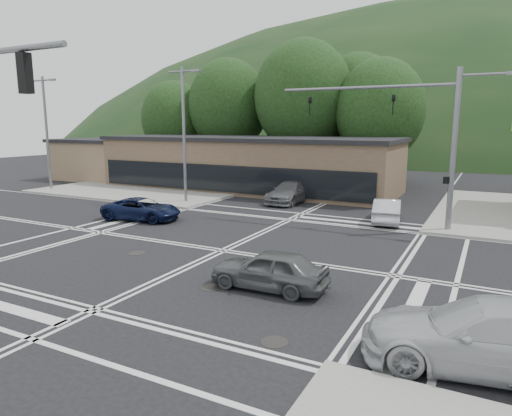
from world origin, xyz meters
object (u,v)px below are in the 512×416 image
at_px(car_blue_west, 142,209).
at_px(car_northbound, 291,192).
at_px(car_queue_a, 387,211).
at_px(car_queue_b, 361,183).
at_px(car_grey_center, 269,269).
at_px(car_silver_east, 490,336).

distance_m(car_blue_west, car_northbound, 10.57).
xyz_separation_m(car_queue_a, car_queue_b, (-4.01, 9.65, 0.17)).
bearing_deg(car_northbound, car_blue_west, -116.71).
distance_m(car_blue_west, car_grey_center, 12.93).
relative_size(car_blue_west, car_silver_east, 0.81).
xyz_separation_m(car_blue_west, car_queue_b, (8.41, 15.32, 0.22)).
distance_m(car_queue_b, car_northbound, 6.91).
bearing_deg(car_queue_b, car_grey_center, 99.68).
distance_m(car_grey_center, car_silver_east, 6.87).
height_order(car_grey_center, car_silver_east, car_silver_east).
bearing_deg(car_silver_east, car_blue_west, -125.27).
xyz_separation_m(car_blue_west, car_northbound, (5.16, 9.22, 0.11)).
height_order(car_grey_center, car_queue_a, car_queue_a).
bearing_deg(car_northbound, car_silver_east, -52.85).
bearing_deg(car_blue_west, car_northbound, -38.32).
relative_size(car_silver_east, car_queue_a, 1.36).
xyz_separation_m(car_grey_center, car_queue_a, (1.26, 12.20, 0.00)).
relative_size(car_blue_west, car_northbound, 0.88).
bearing_deg(car_grey_center, car_northbound, -161.01).
bearing_deg(car_silver_east, car_grey_center, -118.24).
height_order(car_silver_east, car_queue_a, car_silver_east).
height_order(car_queue_a, car_northbound, car_northbound).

